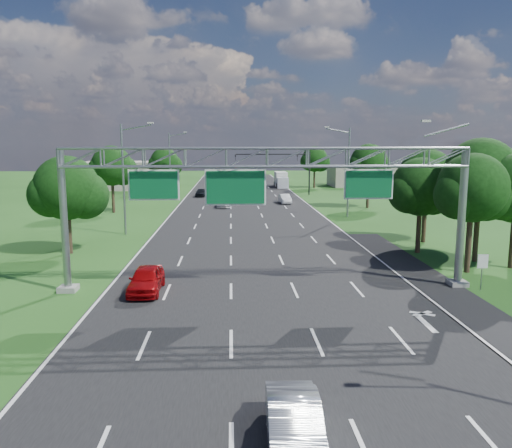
{
  "coord_description": "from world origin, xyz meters",
  "views": [
    {
      "loc": [
        -1.75,
        -15.74,
        8.23
      ],
      "look_at": [
        -0.3,
        13.14,
        3.58
      ],
      "focal_mm": 35.0,
      "sensor_mm": 36.0,
      "label": 1
    }
  ],
  "objects": [
    {
      "name": "building_right",
      "position": [
        24.0,
        82.0,
        2.0
      ],
      "size": [
        12.0,
        9.0,
        4.0
      ],
      "primitive_type": "cube",
      "color": "#9E9584",
      "rests_on": "ground"
    },
    {
      "name": "car_queue_a",
      "position": [
        -2.61,
        49.82,
        0.65
      ],
      "size": [
        2.13,
        4.6,
        1.3
      ],
      "primitive_type": "imported",
      "rotation": [
        0.0,
        0.0,
        -0.07
      ],
      "color": "silver",
      "rests_on": "ground"
    },
    {
      "name": "tree_verge_re",
      "position": [
        14.08,
        78.04,
        5.2
      ],
      "size": [
        5.76,
        4.8,
        7.84
      ],
      "color": "#2D2116",
      "rests_on": "ground"
    },
    {
      "name": "tree_verge_lb",
      "position": [
        -15.92,
        45.04,
        5.41
      ],
      "size": [
        5.76,
        4.8,
        8.06
      ],
      "color": "#2D2116",
      "rests_on": "ground"
    },
    {
      "name": "red_coupe",
      "position": [
        -6.54,
        11.6,
        0.73
      ],
      "size": [
        1.73,
        4.29,
        1.46
      ],
      "primitive_type": "imported",
      "rotation": [
        0.0,
        0.0,
        0.0
      ],
      "color": "#970609",
      "rests_on": "ground"
    },
    {
      "name": "tree_verge_rd",
      "position": [
        16.08,
        48.04,
        5.63
      ],
      "size": [
        5.76,
        4.8,
        8.28
      ],
      "color": "#2D2116",
      "rests_on": "ground"
    },
    {
      "name": "box_truck",
      "position": [
        7.95,
        80.43,
        1.37
      ],
      "size": [
        2.32,
        7.54,
        2.86
      ],
      "rotation": [
        0.0,
        0.0,
        -0.0
      ],
      "color": "silver",
      "rests_on": "ground"
    },
    {
      "name": "car_queue_c",
      "position": [
        -6.53,
        63.19,
        0.64
      ],
      "size": [
        1.76,
        3.83,
        1.27
      ],
      "primitive_type": "imported",
      "rotation": [
        0.0,
        0.0,
        -0.07
      ],
      "color": "black",
      "rests_on": "ground"
    },
    {
      "name": "tree_verge_lc",
      "position": [
        -12.92,
        70.04,
        4.98
      ],
      "size": [
        5.76,
        4.8,
        7.62
      ],
      "color": "#2D2116",
      "rests_on": "ground"
    },
    {
      "name": "streetlight_l_far",
      "position": [
        -11.3,
        65.0,
        5.58
      ],
      "size": [
        2.97,
        0.22,
        10.16
      ],
      "color": "gray",
      "rests_on": "ground"
    },
    {
      "name": "ground",
      "position": [
        0.0,
        30.0,
        0.0
      ],
      "size": [
        220.0,
        220.0,
        0.0
      ],
      "primitive_type": "plane",
      "color": "#1D4615",
      "rests_on": "ground"
    },
    {
      "name": "car_queue_b",
      "position": [
        1.56,
        71.0,
        0.67
      ],
      "size": [
        2.76,
        5.05,
        1.34
      ],
      "primitive_type": "imported",
      "rotation": [
        0.0,
        0.0,
        -0.11
      ],
      "color": "black",
      "rests_on": "ground"
    },
    {
      "name": "tree_cluster_right",
      "position": [
        14.8,
        19.19,
        5.31
      ],
      "size": [
        9.91,
        14.6,
        8.68
      ],
      "color": "#2D2116",
      "rests_on": "ground"
    },
    {
      "name": "road",
      "position": [
        0.0,
        30.0,
        0.0
      ],
      "size": [
        18.0,
        180.0,
        0.02
      ],
      "primitive_type": "cube",
      "color": "black",
      "rests_on": "ground"
    },
    {
      "name": "road_flare",
      "position": [
        10.2,
        14.0,
        0.0
      ],
      "size": [
        3.0,
        30.0,
        0.02
      ],
      "primitive_type": "cube",
      "color": "black",
      "rests_on": "ground"
    },
    {
      "name": "streetlight_r_mid",
      "position": [
        11.3,
        40.0,
        5.58
      ],
      "size": [
        2.97,
        0.22,
        10.16
      ],
      "color": "gray",
      "rests_on": "ground"
    },
    {
      "name": "tree_verge_la",
      "position": [
        -13.92,
        22.04,
        4.76
      ],
      "size": [
        5.76,
        4.8,
        7.4
      ],
      "color": "#2D2116",
      "rests_on": "ground"
    },
    {
      "name": "silver_sedan",
      "position": [
        -0.09,
        -3.38,
        0.69
      ],
      "size": [
        1.6,
        4.24,
        1.38
      ],
      "primitive_type": "imported",
      "rotation": [
        0.0,
        0.0,
        -0.03
      ],
      "color": "#B5BBC2",
      "rests_on": "ground"
    },
    {
      "name": "streetlight_l_near",
      "position": [
        -11.3,
        30.0,
        5.58
      ],
      "size": [
        2.97,
        0.22,
        10.16
      ],
      "color": "gray",
      "rests_on": "ground"
    },
    {
      "name": "regulatory_sign",
      "position": [
        12.4,
        10.98,
        1.51
      ],
      "size": [
        0.6,
        0.08,
        2.1
      ],
      "color": "gray",
      "rests_on": "ground"
    },
    {
      "name": "sign_gantry",
      "position": [
        0.33,
        12.0,
        6.89
      ],
      "size": [
        23.5,
        1.0,
        9.56
      ],
      "color": "gray",
      "rests_on": "ground"
    },
    {
      "name": "traffic_signal",
      "position": [
        7.48,
        65.0,
        5.17
      ],
      "size": [
        12.21,
        0.24,
        7.0
      ],
      "color": "black",
      "rests_on": "ground"
    },
    {
      "name": "car_queue_d",
      "position": [
        5.79,
        53.57,
        0.64
      ],
      "size": [
        1.67,
        3.96,
        1.27
      ],
      "primitive_type": "imported",
      "rotation": [
        0.0,
        0.0,
        0.08
      ],
      "color": "white",
      "rests_on": "ground"
    },
    {
      "name": "building_left",
      "position": [
        -22.0,
        78.0,
        2.5
      ],
      "size": [
        14.0,
        10.0,
        5.0
      ],
      "primitive_type": "cube",
      "color": "#9E9584",
      "rests_on": "ground"
    }
  ]
}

